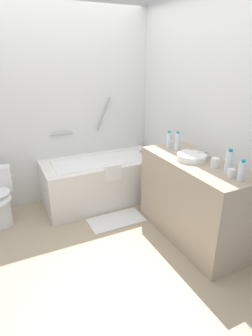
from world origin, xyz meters
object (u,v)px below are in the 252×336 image
at_px(water_bottle_2, 169,140).
at_px(bath_mat, 116,220).
at_px(water_bottle_1, 229,162).
at_px(bathtub, 103,179).
at_px(soap_dish, 186,151).
at_px(drinking_glass_0, 231,173).
at_px(drinking_glass_1, 215,163).
at_px(sink_faucet, 205,155).
at_px(water_bottle_0, 242,171).
at_px(sink_basin, 192,157).
at_px(water_bottle_3, 177,142).

relative_size(water_bottle_2, bath_mat, 0.29).
bearing_deg(water_bottle_2, water_bottle_1, -85.93).
relative_size(bathtub, water_bottle_2, 8.06).
bearing_deg(soap_dish, water_bottle_1, -91.69).
bearing_deg(drinking_glass_0, drinking_glass_1, 81.41).
bearing_deg(sink_faucet, water_bottle_0, -101.30).
bearing_deg(drinking_glass_0, sink_faucet, 74.11).
bearing_deg(water_bottle_2, sink_basin, -93.76).
xyz_separation_m(water_bottle_2, drinking_glass_0, (0.01, -0.96, -0.05)).
bearing_deg(drinking_glass_1, water_bottle_3, 92.72).
distance_m(bathtub, bath_mat, 0.66).
height_order(drinking_glass_0, soap_dish, drinking_glass_0).
xyz_separation_m(sink_basin, water_bottle_1, (0.09, -0.41, 0.07)).
bearing_deg(soap_dish, sink_faucet, -74.51).
distance_m(sink_faucet, water_bottle_0, 0.60).
bearing_deg(drinking_glass_0, bathtub, 109.13).
height_order(sink_faucet, water_bottle_1, water_bottle_1).
xyz_separation_m(water_bottle_2, water_bottle_3, (0.01, -0.15, 0.01)).
bearing_deg(drinking_glass_0, sink_basin, 94.11).
xyz_separation_m(sink_basin, water_bottle_2, (0.03, 0.46, 0.06)).
relative_size(bathtub, sink_basin, 5.32).
height_order(bathtub, sink_basin, bathtub).
relative_size(bathtub, water_bottle_1, 7.06).
xyz_separation_m(sink_basin, soap_dish, (0.11, 0.24, -0.02)).
bearing_deg(drinking_glass_1, sink_basin, 105.79).
xyz_separation_m(bathtub, water_bottle_0, (0.60, -1.75, 0.67)).
bearing_deg(drinking_glass_1, bath_mat, 128.67).
height_order(sink_basin, drinking_glass_1, drinking_glass_1).
xyz_separation_m(bathtub, water_bottle_3, (0.59, -0.84, 0.68)).
bearing_deg(drinking_glass_1, bathtub, 113.37).
xyz_separation_m(water_bottle_0, water_bottle_1, (0.03, 0.18, 0.02)).
distance_m(water_bottle_1, drinking_glass_1, 0.16).
relative_size(sink_basin, water_bottle_3, 1.34).
height_order(drinking_glass_1, bath_mat, drinking_glass_1).
bearing_deg(water_bottle_2, water_bottle_3, -84.21).
bearing_deg(soap_dish, drinking_glass_1, -94.49).
bearing_deg(water_bottle_0, drinking_glass_0, 105.91).
xyz_separation_m(water_bottle_0, bath_mat, (-0.66, 1.17, -0.98)).
height_order(water_bottle_1, water_bottle_2, water_bottle_1).
xyz_separation_m(sink_faucet, water_bottle_2, (-0.15, 0.46, 0.06)).
xyz_separation_m(water_bottle_0, drinking_glass_0, (-0.02, 0.09, -0.05)).
bearing_deg(soap_dish, sink_basin, -114.93).
distance_m(water_bottle_2, water_bottle_3, 0.15).
distance_m(sink_basin, water_bottle_1, 0.42).
relative_size(sink_basin, bath_mat, 0.44).
bearing_deg(bath_mat, bathtub, 84.19).
xyz_separation_m(drinking_glass_0, soap_dish, (0.08, 0.74, -0.03)).
relative_size(sink_basin, sink_faucet, 1.97).
height_order(sink_basin, water_bottle_2, water_bottle_2).
bearing_deg(water_bottle_0, water_bottle_3, 90.98).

